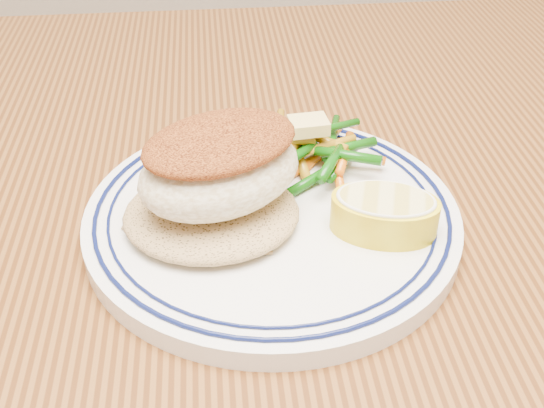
{
  "coord_description": "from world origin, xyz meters",
  "views": [
    {
      "loc": [
        -0.05,
        -0.35,
        1.05
      ],
      "look_at": [
        -0.02,
        0.02,
        0.77
      ],
      "focal_mm": 45.0,
      "sensor_mm": 36.0,
      "label": 1
    }
  ],
  "objects_px": {
    "vegetable_pile": "(309,151)",
    "fish_fillet": "(220,164)",
    "lemon_wedge": "(385,213)",
    "plate": "(272,216)",
    "rice_pilaf": "(211,210)",
    "dining_table": "(297,342)"
  },
  "relations": [
    {
      "from": "vegetable_pile",
      "to": "fish_fillet",
      "type": "bearing_deg",
      "value": -138.36
    },
    {
      "from": "vegetable_pile",
      "to": "lemon_wedge",
      "type": "distance_m",
      "value": 0.09
    },
    {
      "from": "fish_fillet",
      "to": "vegetable_pile",
      "type": "xyz_separation_m",
      "value": [
        0.07,
        0.06,
        -0.03
      ]
    },
    {
      "from": "plate",
      "to": "fish_fillet",
      "type": "bearing_deg",
      "value": -167.87
    },
    {
      "from": "fish_fillet",
      "to": "rice_pilaf",
      "type": "bearing_deg",
      "value": -152.76
    },
    {
      "from": "fish_fillet",
      "to": "vegetable_pile",
      "type": "height_order",
      "value": "fish_fillet"
    },
    {
      "from": "rice_pilaf",
      "to": "lemon_wedge",
      "type": "distance_m",
      "value": 0.11
    },
    {
      "from": "dining_table",
      "to": "vegetable_pile",
      "type": "xyz_separation_m",
      "value": [
        0.02,
        0.07,
        0.13
      ]
    },
    {
      "from": "plate",
      "to": "rice_pilaf",
      "type": "relative_size",
      "value": 2.2
    },
    {
      "from": "plate",
      "to": "vegetable_pile",
      "type": "distance_m",
      "value": 0.06
    },
    {
      "from": "lemon_wedge",
      "to": "fish_fillet",
      "type": "bearing_deg",
      "value": 167.91
    },
    {
      "from": "plate",
      "to": "fish_fillet",
      "type": "distance_m",
      "value": 0.06
    },
    {
      "from": "rice_pilaf",
      "to": "fish_fillet",
      "type": "distance_m",
      "value": 0.03
    },
    {
      "from": "plate",
      "to": "lemon_wedge",
      "type": "relative_size",
      "value": 3.24
    },
    {
      "from": "vegetable_pile",
      "to": "lemon_wedge",
      "type": "bearing_deg",
      "value": -65.41
    },
    {
      "from": "dining_table",
      "to": "fish_fillet",
      "type": "xyz_separation_m",
      "value": [
        -0.05,
        0.01,
        0.16
      ]
    },
    {
      "from": "rice_pilaf",
      "to": "fish_fillet",
      "type": "bearing_deg",
      "value": 27.24
    },
    {
      "from": "plate",
      "to": "vegetable_pile",
      "type": "relative_size",
      "value": 2.35
    },
    {
      "from": "rice_pilaf",
      "to": "vegetable_pile",
      "type": "xyz_separation_m",
      "value": [
        0.07,
        0.06,
        0.0
      ]
    },
    {
      "from": "dining_table",
      "to": "rice_pilaf",
      "type": "relative_size",
      "value": 12.73
    },
    {
      "from": "dining_table",
      "to": "vegetable_pile",
      "type": "height_order",
      "value": "vegetable_pile"
    },
    {
      "from": "lemon_wedge",
      "to": "vegetable_pile",
      "type": "bearing_deg",
      "value": 114.59
    }
  ]
}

